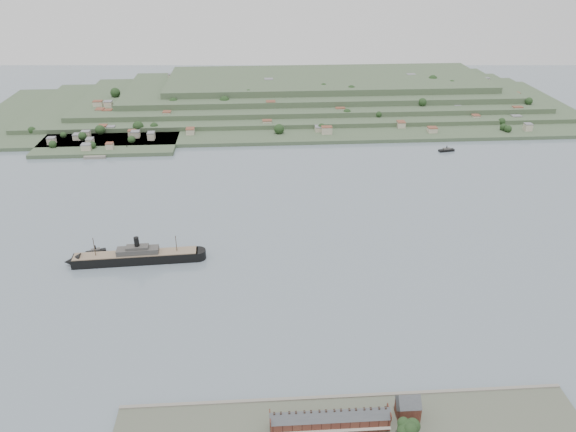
{
  "coord_description": "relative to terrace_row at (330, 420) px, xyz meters",
  "views": [
    {
      "loc": [
        -41.86,
        -355.08,
        206.41
      ],
      "look_at": [
        -16.05,
        30.0,
        13.37
      ],
      "focal_mm": 35.0,
      "sensor_mm": 36.0,
      "label": 1
    }
  ],
  "objects": [
    {
      "name": "fig_tree",
      "position": [
        33.81,
        -10.2,
        2.85
      ],
      "size": [
        11.29,
        9.78,
        12.6
      ],
      "color": "#3B2B1B",
      "rests_on": "ground"
    },
    {
      "name": "ferry_east",
      "position": [
        175.27,
        367.71,
        -5.31
      ],
      "size": [
        17.55,
        7.6,
        6.37
      ],
      "color": "black",
      "rests_on": "ground"
    },
    {
      "name": "gabled_building",
      "position": [
        37.5,
        4.02,
        1.34
      ],
      "size": [
        10.4,
        10.18,
        14.09
      ],
      "color": "#4F251C",
      "rests_on": "ground"
    },
    {
      "name": "ferry_west",
      "position": [
        -165.93,
        393.02,
        -5.39
      ],
      "size": [
        16.44,
        10.74,
        6.02
      ],
      "color": "black",
      "rests_on": "ground"
    },
    {
      "name": "terrace_row",
      "position": [
        0.0,
        0.0,
        0.0
      ],
      "size": [
        55.6,
        9.8,
        11.07
      ],
      "color": "#4F251C",
      "rests_on": "ground"
    },
    {
      "name": "ground",
      "position": [
        10.0,
        168.02,
        -6.84
      ],
      "size": [
        1400.0,
        1400.0,
        0.0
      ],
      "primitive_type": "plane",
      "color": "slate",
      "rests_on": "ground"
    },
    {
      "name": "steamship",
      "position": [
        -118.39,
        159.16,
        -2.49
      ],
      "size": [
        98.23,
        16.33,
        23.55
      ],
      "color": "black",
      "rests_on": "ground"
    },
    {
      "name": "far_peninsula",
      "position": [
        37.91,
        561.12,
        5.04
      ],
      "size": [
        760.0,
        309.0,
        30.0
      ],
      "color": "#3C5438",
      "rests_on": "ground"
    },
    {
      "name": "tugboat",
      "position": [
        -147.46,
        173.56,
        -5.28
      ],
      "size": [
        14.65,
        8.16,
        6.39
      ],
      "color": "black",
      "rests_on": "ground"
    }
  ]
}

